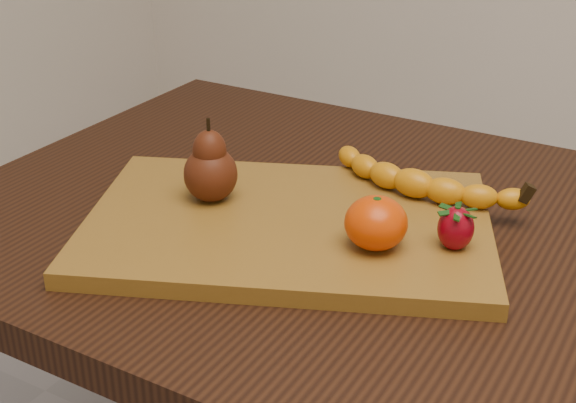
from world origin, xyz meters
The scene contains 6 objects.
table centered at (0.00, 0.00, 0.66)m, with size 1.00×0.70×0.76m.
cutting_board centered at (-0.07, -0.07, 0.77)m, with size 0.45×0.30×0.02m, color brown.
banana centered at (0.03, 0.06, 0.80)m, with size 0.22×0.06×0.03m, color orange, non-canonical shape.
pear centered at (-0.17, -0.07, 0.83)m, with size 0.06×0.06×0.10m, color #491C0B, non-canonical shape.
mandarin centered at (0.04, -0.08, 0.81)m, with size 0.07×0.07×0.06m, color #D23B02.
strawberry centered at (0.11, -0.04, 0.80)m, with size 0.04×0.04×0.05m, color maroon, non-canonical shape.
Camera 1 is at (0.33, -0.76, 1.19)m, focal length 50.00 mm.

